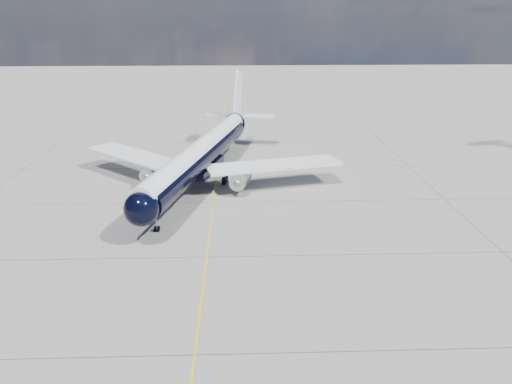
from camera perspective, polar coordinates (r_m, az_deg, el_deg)
ground at (r=68.65m, az=-4.71°, el=0.33°), size 320.00×320.00×0.00m
taxiway_centerline at (r=63.97m, az=-4.89°, el=-1.18°), size 0.16×160.00×0.01m
main_airliner at (r=70.33m, az=-6.09°, el=4.39°), size 37.64×46.56×13.64m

